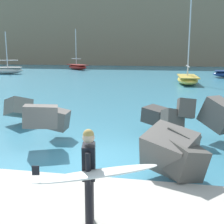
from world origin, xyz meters
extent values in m
plane|color=teal|center=(0.00, 0.00, 0.00)|extent=(400.00, 400.00, 0.00)
cube|color=slate|center=(-4.42, 3.65, 0.77)|extent=(1.39, 1.49, 1.19)
cube|color=#4C4944|center=(2.51, -0.85, 0.87)|extent=(1.09, 0.94, 0.98)
cube|color=#4C4944|center=(2.31, 2.33, 0.85)|extent=(0.87, 1.00, 0.88)
cube|color=#3D3A38|center=(1.64, 3.48, 0.71)|extent=(1.19, 1.19, 0.73)
cube|color=#605B56|center=(2.23, -1.05, 0.80)|extent=(1.53, 1.68, 1.33)
cube|color=#605B56|center=(-1.90, 2.00, 0.71)|extent=(0.79, 0.70, 0.87)
cube|color=#605B56|center=(3.97, 2.57, 1.02)|extent=(1.60, 1.49, 1.32)
cube|color=#605B56|center=(-2.05, 0.70, 1.12)|extent=(1.38, 1.29, 0.83)
cube|color=#4C4944|center=(2.78, 2.44, 1.23)|extent=(0.70, 0.76, 0.85)
cube|color=#4C4944|center=(2.62, -1.43, 0.66)|extent=(1.25, 1.11, 1.02)
cylinder|color=black|center=(0.83, -3.75, 0.69)|extent=(0.15, 0.15, 0.90)
cylinder|color=black|center=(0.88, -3.98, 0.69)|extent=(0.15, 0.15, 0.90)
cube|color=black|center=(0.85, -3.87, 1.44)|extent=(0.29, 0.42, 0.60)
sphere|color=#DBB28E|center=(0.85, -3.87, 1.87)|extent=(0.21, 0.21, 0.21)
sphere|color=tan|center=(0.85, -3.87, 1.92)|extent=(0.19, 0.19, 0.19)
cylinder|color=black|center=(0.82, -3.49, 1.56)|extent=(0.20, 0.53, 0.41)
cylinder|color=black|center=(0.90, -4.11, 1.40)|extent=(0.09, 0.09, 0.56)
ellipsoid|color=white|center=(1.02, -4.16, 1.34)|extent=(2.12, 0.79, 0.37)
cube|color=black|center=(0.09, -4.36, 1.41)|extent=(0.12, 0.04, 0.16)
ellipsoid|color=beige|center=(-19.31, 28.60, 0.45)|extent=(4.84, 2.55, 0.90)
cube|color=#9C9991|center=(-19.31, 28.60, 0.86)|extent=(4.45, 2.35, 0.10)
cylinder|color=silver|center=(-18.97, 28.68, 3.17)|extent=(0.12, 0.12, 4.55)
cylinder|color=silver|center=(-18.97, 28.68, 1.80)|extent=(2.71, 0.72, 0.08)
ellipsoid|color=#EAC64C|center=(3.79, 21.28, 0.38)|extent=(2.10, 5.09, 0.77)
cube|color=#AF9539|center=(3.79, 21.28, 0.73)|extent=(1.94, 4.68, 0.10)
cylinder|color=silver|center=(3.77, 21.65, 4.22)|extent=(0.12, 0.12, 6.90)
cylinder|color=silver|center=(3.77, 21.65, 1.67)|extent=(0.23, 3.00, 0.08)
ellipsoid|color=maroon|center=(-12.41, 38.44, 0.40)|extent=(4.45, 4.18, 0.80)
cube|color=maroon|center=(-12.41, 38.44, 0.76)|extent=(4.09, 3.85, 0.10)
cylinder|color=silver|center=(-12.66, 38.66, 3.55)|extent=(0.12, 0.12, 5.50)
cylinder|color=silver|center=(-12.66, 38.66, 1.70)|extent=(2.07, 1.83, 0.08)
cube|color=#847056|center=(2.04, 69.24, 7.32)|extent=(90.41, 36.51, 14.64)
camera|label=1|loc=(2.19, -8.73, 3.36)|focal=49.18mm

